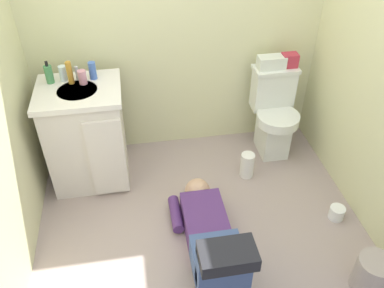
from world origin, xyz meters
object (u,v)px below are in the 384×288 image
trash_can (372,274)px  bottle_pink (82,77)px  bottle_blue (93,71)px  person_plumber (211,237)px  faucet (77,73)px  soap_dispenser (49,74)px  tissue_box (271,62)px  toilet_paper_roll (337,213)px  vanity_cabinet (87,135)px  toiletry_bag (290,60)px  bottle_clear (63,73)px  bottle_amber (70,73)px  paper_towel_roll (247,165)px  toilet (274,113)px

trash_can → bottle_pink: bearing=139.9°
bottle_blue → person_plumber: bearing=-57.7°
faucet → soap_dispenser: size_ratio=0.60×
person_plumber → tissue_box: size_ratio=4.84×
bottle_pink → toilet_paper_roll: bearing=-25.9°
vanity_cabinet → faucet: size_ratio=8.20×
person_plumber → toilet_paper_roll: size_ratio=9.68×
toiletry_bag → soap_dispenser: soap_dispenser is taller
soap_dispenser → trash_can: size_ratio=0.65×
vanity_cabinet → bottle_pink: bearing=61.4°
soap_dispenser → bottle_pink: (0.23, -0.06, -0.02)m
tissue_box → bottle_clear: bottle_clear is taller
bottle_clear → bottle_amber: (0.06, -0.05, 0.03)m
toilet_paper_roll → toiletry_bag: bearing=97.0°
faucet → vanity_cabinet: bearing=-88.7°
bottle_blue → tissue_box: bearing=2.9°
faucet → tissue_box: bearing=2.2°
trash_can → paper_towel_roll: size_ratio=1.17×
person_plumber → tissue_box: bearing=57.9°
toiletry_bag → soap_dispenser: (-1.83, -0.08, 0.08)m
vanity_cabinet → bottle_blue: bottle_blue is taller
paper_towel_roll → toilet_paper_roll: (0.52, -0.56, -0.06)m
bottle_blue → toilet_paper_roll: bottle_blue is taller
tissue_box → bottle_clear: bearing=-177.8°
person_plumber → bottle_amber: size_ratio=6.46×
bottle_pink → soap_dispenser: bearing=166.6°
person_plumber → vanity_cabinet: bearing=130.1°
faucet → bottle_clear: bottle_clear is taller
vanity_cabinet → person_plumber: (0.78, -0.93, -0.24)m
trash_can → toilet_paper_roll: bearing=83.9°
soap_dispenser → trash_can: 2.50m
faucet → bottle_blue: bottle_blue is taller
faucet → person_plumber: bearing=-53.9°
trash_can → paper_towel_roll: 1.21m
bottle_clear → paper_towel_roll: 1.58m
toiletry_bag → trash_can: toiletry_bag is taller
bottle_pink → toiletry_bag: bearing=4.7°
faucet → toiletry_bag: bearing=2.0°
bottle_blue → trash_can: size_ratio=0.51×
toilet → toilet_paper_roll: 0.96m
bottle_blue → toilet_paper_roll: (1.65, -0.90, -0.83)m
soap_dispenser → person_plumber: bearing=-47.2°
person_plumber → bottle_blue: (-0.67, 1.06, 0.71)m
bottle_pink → toilet_paper_roll: size_ratio=0.93×
toiletry_bag → bottle_pink: (-1.60, -0.13, 0.07)m
vanity_cabinet → faucet: bearing=91.3°
bottle_amber → toilet_paper_roll: size_ratio=1.50×
bottle_amber → bottle_blue: bottle_amber is taller
toiletry_bag → bottle_pink: bottle_pink is taller
tissue_box → toilet_paper_roll: bearing=-74.5°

